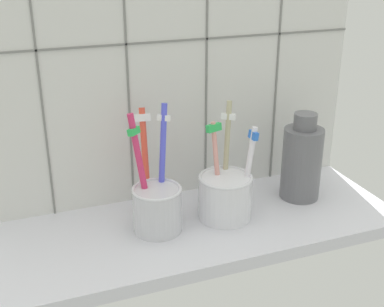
{
  "coord_description": "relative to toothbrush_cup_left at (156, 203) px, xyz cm",
  "views": [
    {
      "loc": [
        -24.04,
        -62.98,
        42.07
      ],
      "look_at": [
        0.0,
        0.51,
        13.48
      ],
      "focal_mm": 47.92,
      "sensor_mm": 36.0,
      "label": 1
    }
  ],
  "objects": [
    {
      "name": "ceramic_vase",
      "position": [
        25.39,
        1.51,
        2.2
      ],
      "size": [
        6.47,
        6.47,
        14.61
      ],
      "color": "slate",
      "rests_on": "counter_slab"
    },
    {
      "name": "tile_wall_back",
      "position": [
        5.47,
        11.15,
        16.22
      ],
      "size": [
        64.0,
        2.2,
        45.0
      ],
      "color": "silver",
      "rests_on": "ground"
    },
    {
      "name": "toothbrush_cup_left",
      "position": [
        0.0,
        0.0,
        0.0
      ],
      "size": [
        7.34,
        10.67,
        18.21
      ],
      "color": "silver",
      "rests_on": "counter_slab"
    },
    {
      "name": "counter_slab",
      "position": [
        5.47,
        -0.85,
        -5.29
      ],
      "size": [
        64.0,
        22.0,
        2.0
      ],
      "primitive_type": "cube",
      "color": "silver",
      "rests_on": "ground"
    },
    {
      "name": "toothbrush_cup_right",
      "position": [
        11.02,
        -0.23,
        -0.33
      ],
      "size": [
        8.9,
        9.0,
        17.42
      ],
      "color": "white",
      "rests_on": "counter_slab"
    }
  ]
}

